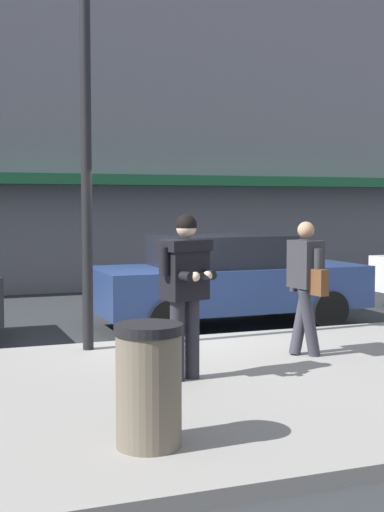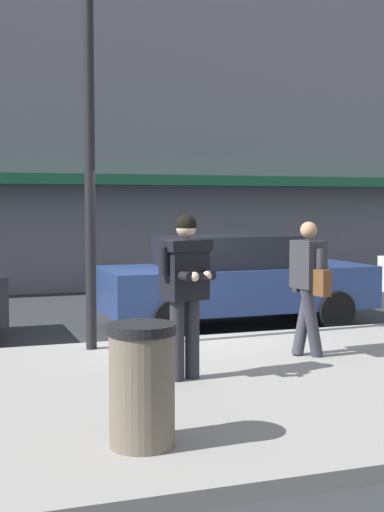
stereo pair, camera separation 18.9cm
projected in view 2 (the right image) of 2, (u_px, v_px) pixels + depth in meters
The scene contains 9 objects.
ground_plane at pixel (174, 344), 10.48m from camera, with size 80.00×80.00×0.00m, color #2B2D30.
sidewalk at pixel (333, 378), 8.12m from camera, with size 32.00×5.30×0.14m, color gray.
curb_paint_line at pixel (235, 339), 10.85m from camera, with size 28.00×0.12×0.01m, color silver.
storefront_facade at pixel (111, 50), 18.37m from camera, with size 28.00×4.70×12.02m.
parked_sedan_mid at pixel (233, 280), 11.87m from camera, with size 4.53×1.98×1.54m.
man_texting_on_phone at pixel (185, 278), 7.70m from camera, with size 0.63×0.64×1.81m.
pedestrian_with_bag at pixel (309, 280), 8.90m from camera, with size 0.37×0.72×1.70m.
street_lamp_post at pixel (89, 120), 9.20m from camera, with size 0.36×0.36×4.88m.
trash_bin at pixel (142, 385), 5.62m from camera, with size 0.55×0.55×0.98m.
Camera 2 is at (-3.13, -9.88, 2.06)m, focal length 50.00 mm.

